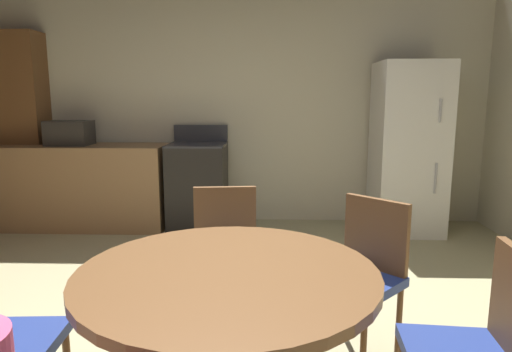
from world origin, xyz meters
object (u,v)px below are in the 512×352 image
Objects in this scene: refrigerator at (408,149)px; microwave at (70,133)px; dining_table at (228,309)px; chair_east at (481,347)px; chair_northeast at (363,269)px; chair_north at (226,251)px; oven_range at (198,185)px.

microwave is at bearing 179.20° from refrigerator.
chair_east is at bearing -4.64° from dining_table.
dining_table is at bearing 0.00° from chair_northeast.
chair_east is (2.92, -3.18, -0.53)m from microwave.
chair_north is at bearing -128.59° from refrigerator.
chair_east is 1.00× the size of chair_north.
chair_north is (-1.04, 1.01, 0.00)m from chair_east.
refrigerator is at bearing -97.06° from chair_east.
chair_east and chair_north have the same top height.
chair_north is at bearing -64.67° from chair_northeast.
oven_range is 0.95× the size of dining_table.
chair_east reaches higher than dining_table.
microwave is (-1.36, -0.00, 0.56)m from oven_range.
dining_table is at bearing -78.78° from oven_range.
oven_range is 2.25m from refrigerator.
oven_range is 3.17m from dining_table.
chair_north is (0.51, -2.17, 0.03)m from oven_range.
chair_east is (0.28, -0.75, 0.00)m from chair_northeast.
oven_range is at bearing 101.22° from dining_table.
dining_table is at bearing -117.46° from refrigerator.
dining_table is 1.33× the size of chair_northeast.
refrigerator is 2.02× the size of chair_north.
chair_northeast is (2.64, -2.43, -0.53)m from microwave.
refrigerator is at bearing -0.80° from microwave.
chair_east is at bearing -101.71° from refrigerator.
oven_range is 1.26× the size of chair_north.
dining_table is (-1.59, -3.06, -0.28)m from refrigerator.
chair_northeast reaches higher than dining_table.
microwave is 3.63m from chair_northeast.
chair_north is (-1.69, -2.12, -0.38)m from refrigerator.
chair_northeast is at bearing -42.66° from microwave.
dining_table is at bearing 0.00° from chair_east.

